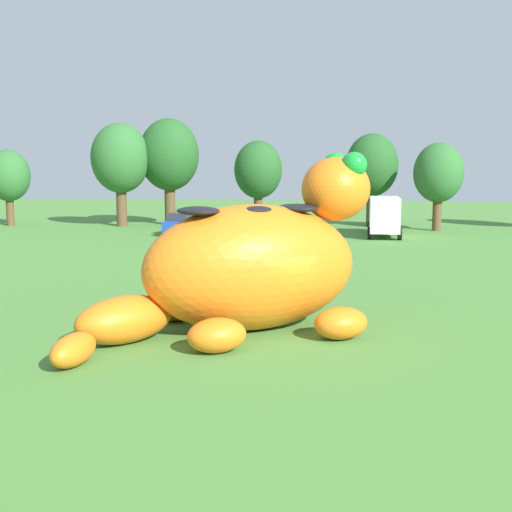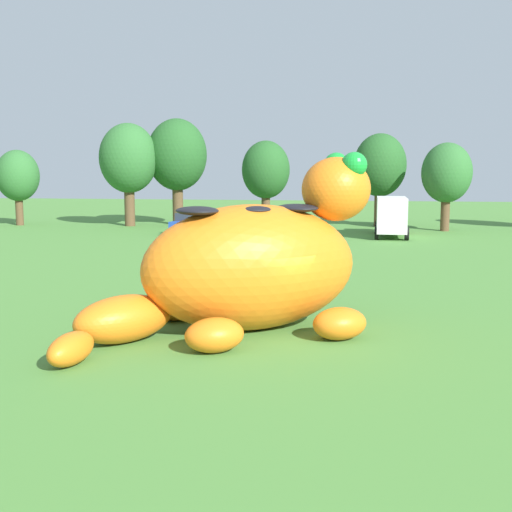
% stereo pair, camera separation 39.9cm
% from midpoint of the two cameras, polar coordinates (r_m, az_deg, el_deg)
% --- Properties ---
extents(ground_plane, '(160.00, 160.00, 0.00)m').
position_cam_midpoint_polar(ground_plane, '(20.39, 1.27, -6.80)').
color(ground_plane, '#4C8438').
extents(giant_inflatable_creature, '(9.30, 9.30, 5.66)m').
position_cam_midpoint_polar(giant_inflatable_creature, '(20.45, -0.93, -0.84)').
color(giant_inflatable_creature, orange).
rests_on(giant_inflatable_creature, ground).
extents(car_blue, '(2.43, 4.32, 1.72)m').
position_cam_midpoint_polar(car_blue, '(49.53, -6.72, 2.86)').
color(car_blue, '#2347B7').
rests_on(car_blue, ground).
extents(car_red, '(2.18, 4.22, 1.72)m').
position_cam_midpoint_polar(car_red, '(49.58, -2.35, 2.92)').
color(car_red, red).
rests_on(car_red, ground).
extents(car_yellow, '(2.01, 4.14, 1.72)m').
position_cam_midpoint_polar(car_yellow, '(48.30, 1.93, 2.79)').
color(car_yellow, yellow).
rests_on(car_yellow, ground).
extents(box_truck, '(2.50, 6.46, 2.95)m').
position_cam_midpoint_polar(box_truck, '(48.97, 11.02, 3.59)').
color(box_truck, '#B2231E').
rests_on(box_truck, ground).
extents(tree_far_left, '(3.74, 3.74, 6.64)m').
position_cam_midpoint_polar(tree_far_left, '(60.86, -21.25, 6.60)').
color(tree_far_left, brown).
rests_on(tree_far_left, ground).
extents(tree_left, '(5.02, 5.02, 8.92)m').
position_cam_midpoint_polar(tree_left, '(57.51, -12.12, 8.40)').
color(tree_left, brown).
rests_on(tree_left, ground).
extents(tree_mid_left, '(5.30, 5.30, 9.40)m').
position_cam_midpoint_polar(tree_mid_left, '(58.26, -7.90, 8.80)').
color(tree_mid_left, brown).
rests_on(tree_mid_left, ground).
extents(tree_centre_left, '(4.18, 4.18, 7.42)m').
position_cam_midpoint_polar(tree_centre_left, '(56.51, -0.01, 7.59)').
color(tree_centre_left, brown).
rests_on(tree_centre_left, ground).
extents(tree_centre, '(4.51, 4.51, 8.01)m').
position_cam_midpoint_polar(tree_centre, '(57.10, 10.03, 7.87)').
color(tree_centre, brown).
rests_on(tree_centre, ground).
extents(tree_centre_right, '(3.99, 3.99, 7.09)m').
position_cam_midpoint_polar(tree_centre_right, '(54.25, 15.65, 7.06)').
color(tree_centre_right, brown).
rests_on(tree_centre_right, ground).
extents(spectator_near_inflatable, '(0.38, 0.26, 1.71)m').
position_cam_midpoint_polar(spectator_near_inflatable, '(33.18, -2.73, 0.42)').
color(spectator_near_inflatable, '#726656').
rests_on(spectator_near_inflatable, ground).
extents(spectator_mid_field, '(0.38, 0.26, 1.71)m').
position_cam_midpoint_polar(spectator_mid_field, '(41.93, -0.59, 2.00)').
color(spectator_mid_field, '#2D334C').
rests_on(spectator_mid_field, ground).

